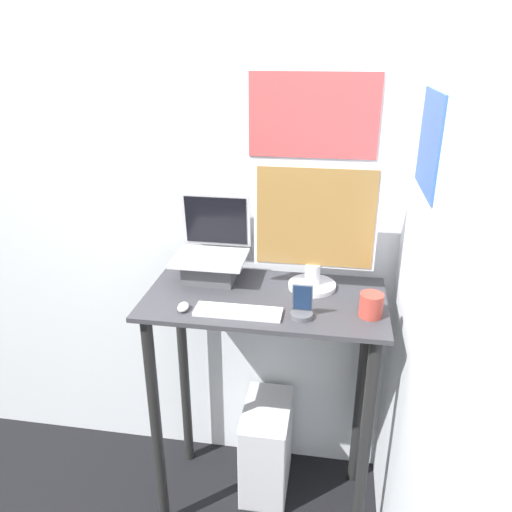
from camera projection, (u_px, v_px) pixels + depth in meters
name	position (u px, v px, depth m)	size (l,w,h in m)	color
wall_back	(276.00, 232.00, 2.31)	(6.00, 0.06, 2.60)	silver
wall_side_right	(425.00, 303.00, 1.68)	(0.06, 6.00, 2.60)	silver
desk	(264.00, 358.00, 2.18)	(0.99, 0.52, 1.14)	#333338
laptop	(211.00, 259.00, 2.20)	(0.31, 0.27, 0.36)	#4C4C51
monitor	(315.00, 232.00, 2.04)	(0.50, 0.20, 0.53)	silver
keyboard	(238.00, 311.00, 1.93)	(0.34, 0.10, 0.02)	silver
mouse	(183.00, 307.00, 1.95)	(0.04, 0.07, 0.03)	white
cell_phone	(302.00, 309.00, 1.89)	(0.09, 0.09, 0.14)	#4C4C51
computer_tower	(266.00, 446.00, 2.50)	(0.22, 0.38, 0.49)	silver
mug	(371.00, 305.00, 1.90)	(0.09, 0.09, 0.09)	#9E382D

